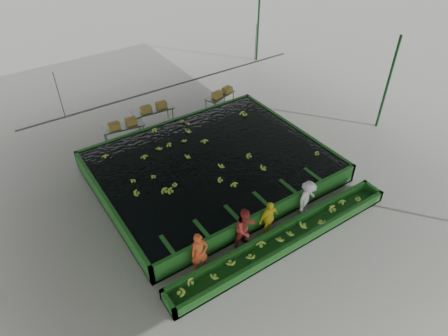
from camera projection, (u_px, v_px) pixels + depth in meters
ground at (230, 192)px, 17.52m from camera, size 80.00×80.00×0.00m
shed_roof at (232, 88)px, 14.42m from camera, size 20.00×22.00×0.04m
shed_posts at (231, 145)px, 15.97m from camera, size 20.00×22.00×5.00m
flotation_tank at (212, 166)px, 18.22m from camera, size 10.00×8.00×0.90m
tank_water at (212, 159)px, 17.97m from camera, size 9.70×7.70×0.00m
sorting_trough at (285, 239)px, 15.03m from camera, size 10.00×1.00×0.50m
cableway_rail at (171, 86)px, 18.91m from camera, size 0.08×0.08×14.00m
rail_hanger_left at (59, 95)px, 16.10m from camera, size 0.04×0.04×2.00m
rail_hanger_right at (256, 44)px, 20.49m from camera, size 0.04×0.04×2.00m
worker_a at (200, 253)px, 13.75m from camera, size 0.69×0.52×1.72m
worker_b at (245, 228)px, 14.58m from camera, size 0.93×0.74×1.81m
worker_c at (269, 218)px, 15.13m from camera, size 0.97×0.47×1.60m
worker_d at (307, 198)px, 15.99m from camera, size 1.19×0.88×1.64m
packing_table_left at (124, 134)px, 20.31m from camera, size 2.17×1.13×0.94m
packing_table_mid at (153, 117)px, 21.51m from camera, size 2.26×1.06×1.00m
packing_table_right at (220, 101)px, 23.01m from camera, size 2.03×1.30×0.86m
box_stack_left at (123, 126)px, 19.97m from camera, size 1.44×0.48×0.31m
box_stack_mid at (154, 110)px, 21.16m from camera, size 1.42×0.44×0.30m
box_stack_right at (222, 95)px, 22.77m from camera, size 1.44×0.69×0.30m
floating_bananas at (202, 151)px, 18.49m from camera, size 9.32×6.35×0.13m
trough_bananas at (285, 237)px, 14.93m from camera, size 8.53×0.57×0.11m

